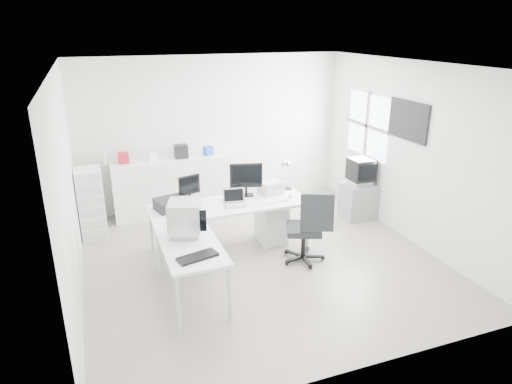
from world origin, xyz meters
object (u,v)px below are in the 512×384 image
object	(u,v)px
laser_printer	(270,187)
office_chair	(304,226)
crt_monitor	(185,218)
lcd_monitor_small	(189,189)
lcd_monitor_large	(246,180)
laptop	(235,199)
crt_tv	(361,172)
sideboard	(172,186)
main_desk	(230,227)
filing_cabinet	(91,203)
tv_cabinet	(359,201)
side_desk	(192,270)
inkjet_printer	(172,204)
drawer_pedestal	(271,223)

from	to	relation	value
laser_printer	office_chair	size ratio (longest dim) A/B	0.30
laser_printer	office_chair	distance (m)	0.99
laser_printer	crt_monitor	bearing A→B (deg)	-158.72
lcd_monitor_small	lcd_monitor_large	distance (m)	0.90
lcd_monitor_small	laptop	xyz separation A→B (m)	(0.60, -0.35, -0.11)
crt_tv	sideboard	bearing A→B (deg)	156.39
main_desk	lcd_monitor_large	bearing A→B (deg)	35.54
crt_monitor	filing_cabinet	xyz separation A→B (m)	(-1.12, 2.08, -0.41)
lcd_monitor_large	laser_printer	distance (m)	0.44
tv_cabinet	crt_tv	xyz separation A→B (m)	(0.00, 0.00, 0.54)
side_desk	inkjet_printer	bearing A→B (deg)	90.00
inkjet_printer	tv_cabinet	xyz separation A→B (m)	(3.38, 0.29, -0.51)
tv_cabinet	laser_printer	bearing A→B (deg)	-174.44
laptop	office_chair	xyz separation A→B (m)	(0.85, -0.61, -0.30)
drawer_pedestal	laser_printer	xyz separation A→B (m)	(0.05, 0.17, 0.55)
main_desk	filing_cabinet	size ratio (longest dim) A/B	2.08
drawer_pedestal	inkjet_printer	size ratio (longest dim) A/B	1.31
lcd_monitor_large	crt_tv	bearing A→B (deg)	16.95
laptop	crt_tv	bearing A→B (deg)	18.88
main_desk	crt_monitor	bearing A→B (deg)	-135.00
main_desk	tv_cabinet	distance (m)	2.57
lcd_monitor_large	sideboard	world-z (taller)	lcd_monitor_large
inkjet_printer	sideboard	world-z (taller)	sideboard
office_chair	sideboard	bearing A→B (deg)	142.77
lcd_monitor_large	filing_cabinet	xyz separation A→B (m)	(-2.32, 0.98, -0.44)
laptop	side_desk	bearing A→B (deg)	-124.35
side_desk	filing_cabinet	distance (m)	2.59
crt_monitor	drawer_pedestal	bearing A→B (deg)	48.02
lcd_monitor_small	crt_tv	xyz separation A→B (m)	(3.08, 0.14, -0.10)
lcd_monitor_large	laptop	bearing A→B (deg)	-117.42
inkjet_printer	laser_printer	world-z (taller)	laser_printer
tv_cabinet	laptop	bearing A→B (deg)	-168.76
tv_cabinet	drawer_pedestal	bearing A→B (deg)	-169.39
lcd_monitor_small	crt_monitor	distance (m)	1.14
side_desk	tv_cabinet	bearing A→B (deg)	23.81
laser_printer	filing_cabinet	world-z (taller)	filing_cabinet
main_desk	side_desk	world-z (taller)	same
laser_printer	side_desk	bearing A→B (deg)	-152.97
inkjet_printer	crt_monitor	size ratio (longest dim) A/B	0.95
office_chair	main_desk	bearing A→B (deg)	163.62
lcd_monitor_large	tv_cabinet	size ratio (longest dim) A/B	0.83
drawer_pedestal	sideboard	world-z (taller)	sideboard
main_desk	filing_cabinet	distance (m)	2.33
lcd_monitor_small	laser_printer	size ratio (longest dim) A/B	1.28
inkjet_printer	crt_tv	size ratio (longest dim) A/B	0.92
drawer_pedestal	tv_cabinet	xyz separation A→B (m)	(1.83, 0.34, 0.02)
main_desk	laptop	xyz separation A→B (m)	(0.05, -0.10, 0.48)
lcd_monitor_large	laptop	size ratio (longest dim) A/B	1.68
side_desk	inkjet_printer	world-z (taller)	inkjet_printer
laser_printer	inkjet_printer	bearing A→B (deg)	171.79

